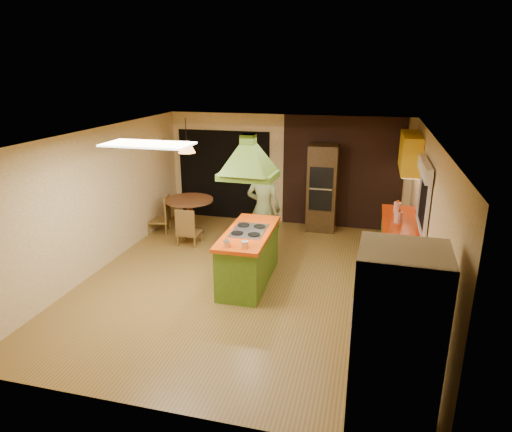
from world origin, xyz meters
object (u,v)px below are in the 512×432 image
(wall_oven, at_px, (322,188))
(refrigerator, at_px, (395,345))
(man, at_px, (264,209))
(dining_table, at_px, (190,209))
(canister_large, at_px, (397,208))
(kitchen_island, at_px, (249,256))

(wall_oven, bearing_deg, refrigerator, -77.81)
(man, relative_size, wall_oven, 0.95)
(dining_table, bearing_deg, wall_oven, 19.08)
(wall_oven, xyz_separation_m, dining_table, (-2.76, -0.95, -0.41))
(refrigerator, height_order, dining_table, refrigerator)
(refrigerator, bearing_deg, canister_large, 89.69)
(man, xyz_separation_m, dining_table, (-1.84, 0.76, -0.36))
(refrigerator, bearing_deg, dining_table, 132.02)
(refrigerator, relative_size, wall_oven, 1.02)
(kitchen_island, relative_size, dining_table, 1.77)
(man, distance_m, wall_oven, 1.94)
(canister_large, bearing_deg, dining_table, 174.72)
(man, distance_m, refrigerator, 4.72)
(dining_table, height_order, canister_large, canister_large)
(kitchen_island, distance_m, wall_oven, 3.13)
(kitchen_island, xyz_separation_m, refrigerator, (2.23, -2.87, 0.51))
(kitchen_island, distance_m, man, 1.34)
(man, height_order, canister_large, man)
(wall_oven, bearing_deg, canister_large, -42.30)
(canister_large, bearing_deg, man, -171.70)
(man, distance_m, canister_large, 2.48)
(refrigerator, bearing_deg, wall_oven, 105.02)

